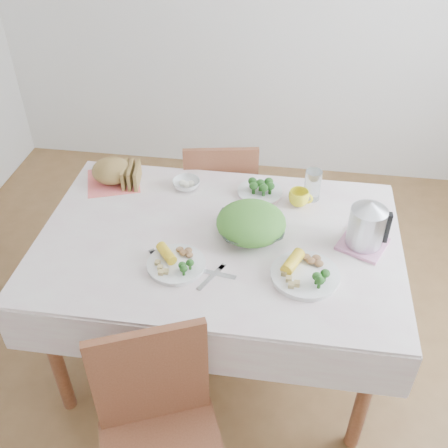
# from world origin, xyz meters

# --- Properties ---
(floor) EXTENTS (3.60, 3.60, 0.00)m
(floor) POSITION_xyz_m (0.00, 0.00, 0.00)
(floor) COLOR brown
(floor) RESTS_ON ground
(dining_table) EXTENTS (1.40, 0.90, 0.75)m
(dining_table) POSITION_xyz_m (0.00, 0.00, 0.38)
(dining_table) COLOR brown
(dining_table) RESTS_ON floor
(tablecloth) EXTENTS (1.50, 1.00, 0.01)m
(tablecloth) POSITION_xyz_m (0.00, 0.00, 0.76)
(tablecloth) COLOR silver
(tablecloth) RESTS_ON dining_table
(chair_far) EXTENTS (0.46, 0.46, 0.87)m
(chair_far) POSITION_xyz_m (-0.10, 0.71, 0.47)
(chair_far) COLOR brown
(chair_far) RESTS_ON floor
(salad_bowl) EXTENTS (0.33, 0.33, 0.07)m
(salad_bowl) POSITION_xyz_m (0.13, 0.04, 0.80)
(salad_bowl) COLOR white
(salad_bowl) RESTS_ON tablecloth
(dinner_plate_left) EXTENTS (0.29, 0.29, 0.02)m
(dinner_plate_left) POSITION_xyz_m (-0.14, -0.20, 0.77)
(dinner_plate_left) COLOR white
(dinner_plate_left) RESTS_ON tablecloth
(dinner_plate_right) EXTENTS (0.37, 0.37, 0.02)m
(dinner_plate_right) POSITION_xyz_m (0.36, -0.19, 0.77)
(dinner_plate_right) COLOR white
(dinner_plate_right) RESTS_ON tablecloth
(broccoli_plate) EXTENTS (0.24, 0.24, 0.02)m
(broccoli_plate) POSITION_xyz_m (0.14, 0.34, 0.77)
(broccoli_plate) COLOR beige
(broccoli_plate) RESTS_ON tablecloth
(napkin) EXTENTS (0.31, 0.31, 0.00)m
(napkin) POSITION_xyz_m (-0.56, 0.34, 0.76)
(napkin) COLOR #FF6D69
(napkin) RESTS_ON tablecloth
(bread_loaf) EXTENTS (0.22, 0.21, 0.11)m
(bread_loaf) POSITION_xyz_m (-0.56, 0.34, 0.82)
(bread_loaf) COLOR olive
(bread_loaf) RESTS_ON napkin
(fruit_bowl) EXTENTS (0.14, 0.14, 0.04)m
(fruit_bowl) POSITION_xyz_m (-0.21, 0.34, 0.78)
(fruit_bowl) COLOR white
(fruit_bowl) RESTS_ON tablecloth
(yellow_mug) EXTENTS (0.10, 0.10, 0.07)m
(yellow_mug) POSITION_xyz_m (0.32, 0.28, 0.80)
(yellow_mug) COLOR yellow
(yellow_mug) RESTS_ON tablecloth
(glass_tumbler) EXTENTS (0.09, 0.09, 0.14)m
(glass_tumbler) POSITION_xyz_m (0.38, 0.34, 0.83)
(glass_tumbler) COLOR white
(glass_tumbler) RESTS_ON tablecloth
(pink_tray) EXTENTS (0.23, 0.23, 0.01)m
(pink_tray) POSITION_xyz_m (0.59, 0.04, 0.77)
(pink_tray) COLOR #CE7EA5
(pink_tray) RESTS_ON tablecloth
(electric_kettle) EXTENTS (0.19, 0.19, 0.20)m
(electric_kettle) POSITION_xyz_m (0.59, 0.04, 0.88)
(electric_kettle) COLOR #B2B5BA
(electric_kettle) RESTS_ON pink_tray
(fork_left) EXTENTS (0.15, 0.18, 0.00)m
(fork_left) POSITION_xyz_m (-0.18, -0.21, 0.76)
(fork_left) COLOR silver
(fork_left) RESTS_ON tablecloth
(fork_right) EXTENTS (0.09, 0.15, 0.00)m
(fork_right) POSITION_xyz_m (0.01, -0.24, 0.76)
(fork_right) COLOR silver
(fork_right) RESTS_ON tablecloth
(knife) EXTENTS (0.18, 0.05, 0.00)m
(knife) POSITION_xyz_m (0.01, -0.22, 0.76)
(knife) COLOR silver
(knife) RESTS_ON tablecloth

